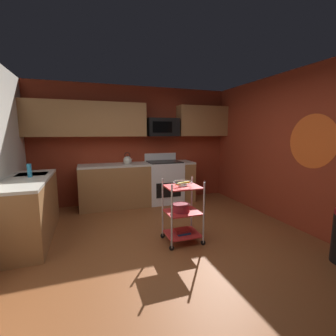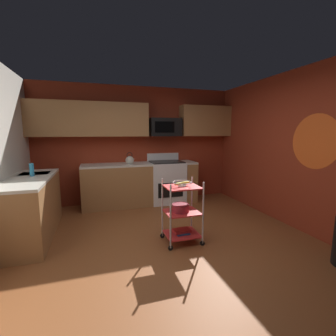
{
  "view_description": "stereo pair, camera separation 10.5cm",
  "coord_description": "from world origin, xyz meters",
  "px_view_note": "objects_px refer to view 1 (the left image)",
  "views": [
    {
      "loc": [
        -1.03,
        -2.89,
        1.58
      ],
      "look_at": [
        0.11,
        0.43,
        1.05
      ],
      "focal_mm": 25.05,
      "sensor_mm": 36.0,
      "label": 1
    },
    {
      "loc": [
        -0.93,
        -2.92,
        1.58
      ],
      "look_at": [
        0.11,
        0.43,
        1.05
      ],
      "focal_mm": 25.05,
      "sensor_mm": 36.0,
      "label": 2
    }
  ],
  "objects_px": {
    "kettle": "(128,160)",
    "dish_soap_bottle": "(29,170)",
    "microwave": "(162,127)",
    "oven_range": "(164,181)",
    "rolling_cart": "(182,212)",
    "fruit_bowl": "(183,183)",
    "mixing_bowl_large": "(181,207)",
    "book_stack": "(182,231)"
  },
  "relations": [
    {
      "from": "microwave",
      "to": "rolling_cart",
      "type": "distance_m",
      "value": 2.47
    },
    {
      "from": "kettle",
      "to": "dish_soap_bottle",
      "type": "xyz_separation_m",
      "value": [
        -1.64,
        -1.03,
        0.02
      ]
    },
    {
      "from": "rolling_cart",
      "to": "kettle",
      "type": "distance_m",
      "value": 2.11
    },
    {
      "from": "microwave",
      "to": "rolling_cart",
      "type": "height_order",
      "value": "microwave"
    },
    {
      "from": "dish_soap_bottle",
      "to": "mixing_bowl_large",
      "type": "bearing_deg",
      "value": -24.82
    },
    {
      "from": "microwave",
      "to": "rolling_cart",
      "type": "xyz_separation_m",
      "value": [
        -0.37,
        -2.1,
        -1.25
      ]
    },
    {
      "from": "kettle",
      "to": "dish_soap_bottle",
      "type": "height_order",
      "value": "kettle"
    },
    {
      "from": "microwave",
      "to": "dish_soap_bottle",
      "type": "height_order",
      "value": "microwave"
    },
    {
      "from": "dish_soap_bottle",
      "to": "microwave",
      "type": "bearing_deg",
      "value": 24.88
    },
    {
      "from": "microwave",
      "to": "dish_soap_bottle",
      "type": "bearing_deg",
      "value": -155.12
    },
    {
      "from": "mixing_bowl_large",
      "to": "book_stack",
      "type": "height_order",
      "value": "mixing_bowl_large"
    },
    {
      "from": "book_stack",
      "to": "fruit_bowl",
      "type": "bearing_deg",
      "value": 180.0
    },
    {
      "from": "rolling_cart",
      "to": "fruit_bowl",
      "type": "distance_m",
      "value": 0.42
    },
    {
      "from": "mixing_bowl_large",
      "to": "kettle",
      "type": "height_order",
      "value": "kettle"
    },
    {
      "from": "rolling_cart",
      "to": "mixing_bowl_large",
      "type": "xyz_separation_m",
      "value": [
        -0.02,
        -0.0,
        0.07
      ]
    },
    {
      "from": "microwave",
      "to": "book_stack",
      "type": "distance_m",
      "value": 2.63
    },
    {
      "from": "fruit_bowl",
      "to": "dish_soap_bottle",
      "type": "relative_size",
      "value": 1.36
    },
    {
      "from": "microwave",
      "to": "kettle",
      "type": "relative_size",
      "value": 2.65
    },
    {
      "from": "oven_range",
      "to": "microwave",
      "type": "distance_m",
      "value": 1.23
    },
    {
      "from": "mixing_bowl_large",
      "to": "dish_soap_bottle",
      "type": "height_order",
      "value": "dish_soap_bottle"
    },
    {
      "from": "kettle",
      "to": "dish_soap_bottle",
      "type": "distance_m",
      "value": 1.94
    },
    {
      "from": "microwave",
      "to": "book_stack",
      "type": "xyz_separation_m",
      "value": [
        -0.37,
        -2.1,
        -1.54
      ]
    },
    {
      "from": "rolling_cart",
      "to": "kettle",
      "type": "xyz_separation_m",
      "value": [
        -0.45,
        1.99,
        0.54
      ]
    },
    {
      "from": "oven_range",
      "to": "rolling_cart",
      "type": "bearing_deg",
      "value": -100.49
    },
    {
      "from": "oven_range",
      "to": "microwave",
      "type": "xyz_separation_m",
      "value": [
        -0.0,
        0.1,
        1.22
      ]
    },
    {
      "from": "microwave",
      "to": "mixing_bowl_large",
      "type": "height_order",
      "value": "microwave"
    },
    {
      "from": "mixing_bowl_large",
      "to": "kettle",
      "type": "relative_size",
      "value": 0.95
    },
    {
      "from": "microwave",
      "to": "dish_soap_bottle",
      "type": "distance_m",
      "value": 2.8
    },
    {
      "from": "fruit_bowl",
      "to": "book_stack",
      "type": "relative_size",
      "value": 1.09
    },
    {
      "from": "mixing_bowl_large",
      "to": "dish_soap_bottle",
      "type": "distance_m",
      "value": 2.34
    },
    {
      "from": "oven_range",
      "to": "microwave",
      "type": "relative_size",
      "value": 1.57
    },
    {
      "from": "fruit_bowl",
      "to": "book_stack",
      "type": "height_order",
      "value": "fruit_bowl"
    },
    {
      "from": "rolling_cart",
      "to": "book_stack",
      "type": "height_order",
      "value": "rolling_cart"
    },
    {
      "from": "rolling_cart",
      "to": "kettle",
      "type": "bearing_deg",
      "value": 102.84
    },
    {
      "from": "microwave",
      "to": "kettle",
      "type": "bearing_deg",
      "value": -172.49
    },
    {
      "from": "microwave",
      "to": "kettle",
      "type": "xyz_separation_m",
      "value": [
        -0.82,
        -0.11,
        -0.7
      ]
    },
    {
      "from": "book_stack",
      "to": "kettle",
      "type": "relative_size",
      "value": 0.95
    },
    {
      "from": "fruit_bowl",
      "to": "mixing_bowl_large",
      "type": "distance_m",
      "value": 0.36
    },
    {
      "from": "oven_range",
      "to": "dish_soap_bottle",
      "type": "height_order",
      "value": "dish_soap_bottle"
    },
    {
      "from": "oven_range",
      "to": "rolling_cart",
      "type": "height_order",
      "value": "oven_range"
    },
    {
      "from": "rolling_cart",
      "to": "dish_soap_bottle",
      "type": "bearing_deg",
      "value": 155.4
    },
    {
      "from": "oven_range",
      "to": "fruit_bowl",
      "type": "xyz_separation_m",
      "value": [
        -0.37,
        -1.99,
        0.4
      ]
    }
  ]
}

